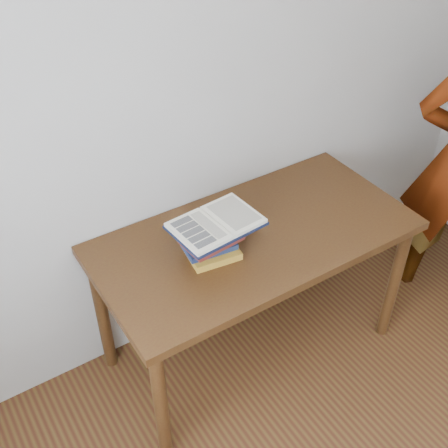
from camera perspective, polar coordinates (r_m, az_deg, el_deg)
desk at (r=2.57m, az=3.13°, el=-2.67°), size 1.45×0.72×0.78m
book_stack at (r=2.36m, az=-1.41°, el=-1.62°), size 0.28×0.21×0.15m
open_book at (r=2.31m, az=-0.80°, el=0.04°), size 0.38×0.28×0.03m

